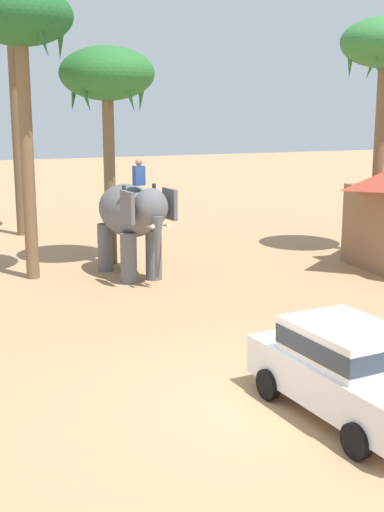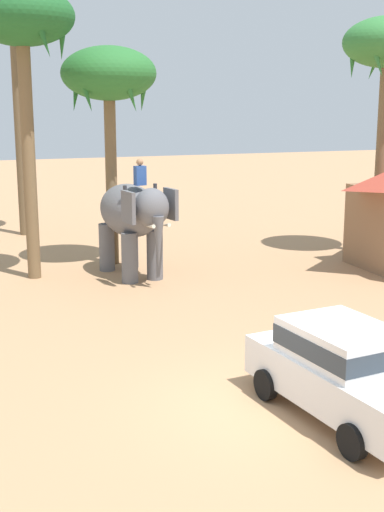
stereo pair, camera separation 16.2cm
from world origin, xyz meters
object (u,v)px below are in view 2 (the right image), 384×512
object	(u,v)px
elephant_with_mahout	(133,216)
palm_tree_left_of_road	(13,9)
palm_tree_behind_elephant	(22,26)
palm_tree_near_hut	(109,79)
car_sedan_foreground	(344,368)

from	to	relation	value
elephant_with_mahout	palm_tree_left_of_road	world-z (taller)	palm_tree_left_of_road
palm_tree_behind_elephant	palm_tree_near_hut	world-z (taller)	palm_tree_behind_elephant
car_sedan_foreground	palm_tree_near_hut	size ratio (longest dim) A/B	0.57
car_sedan_foreground	elephant_with_mahout	xyz separation A→B (m)	(-0.70, 11.31, 1.06)
car_sedan_foreground	palm_tree_near_hut	world-z (taller)	palm_tree_near_hut
elephant_with_mahout	palm_tree_near_hut	size ratio (longest dim) A/B	0.54
palm_tree_behind_elephant	palm_tree_left_of_road	bearing A→B (deg)	84.89
elephant_with_mahout	palm_tree_behind_elephant	bearing A→B (deg)	162.49
palm_tree_near_hut	palm_tree_left_of_road	size ratio (longest dim) A/B	0.70
elephant_with_mahout	palm_tree_behind_elephant	distance (m)	6.66
palm_tree_behind_elephant	car_sedan_foreground	bearing A→B (deg)	-72.96
car_sedan_foreground	palm_tree_behind_elephant	distance (m)	14.57
palm_tree_near_hut	palm_tree_left_of_road	bearing A→B (deg)	108.33
car_sedan_foreground	palm_tree_left_of_road	distance (m)	21.92
elephant_with_mahout	palm_tree_left_of_road	xyz separation A→B (m)	(-2.37, 8.73, 7.25)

